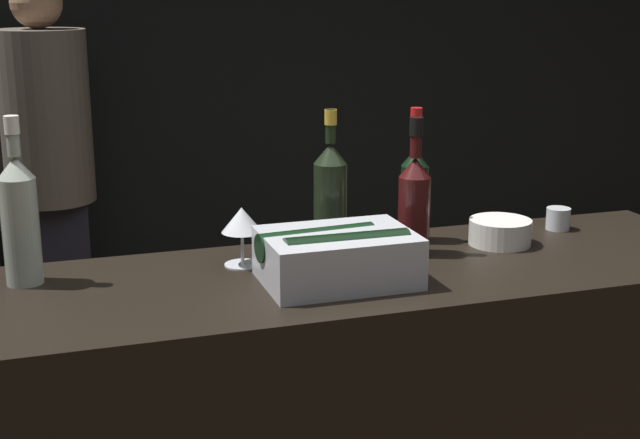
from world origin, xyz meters
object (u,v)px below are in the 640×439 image
object	(u,v)px
candle_votive	(558,219)
red_wine_bottle_black_foil	(414,201)
bowl_white	(500,231)
red_wine_bottle_burgundy	(414,189)
white_wine_bottle	(20,216)
ice_bin_with_bottles	(337,255)
wine_glass	(242,222)
champagne_bottle	(330,193)
person_in_hoodie	(49,162)

from	to	relation	value
candle_votive	red_wine_bottle_black_foil	distance (m)	0.48
bowl_white	red_wine_bottle_burgundy	bearing A→B (deg)	153.33
white_wine_bottle	candle_votive	bearing A→B (deg)	0.99
ice_bin_with_bottles	white_wine_bottle	bearing A→B (deg)	162.58
wine_glass	champagne_bottle	world-z (taller)	champagne_bottle
bowl_white	white_wine_bottle	xyz separation A→B (m)	(-1.14, 0.05, 0.12)
candle_votive	red_wine_bottle_black_foil	world-z (taller)	red_wine_bottle_black_foil
red_wine_bottle_black_foil	person_in_hoodie	size ratio (longest dim) A/B	0.19
wine_glass	person_in_hoodie	xyz separation A→B (m)	(-0.39, 1.94, -0.20)
person_in_hoodie	white_wine_bottle	bearing A→B (deg)	-18.27
bowl_white	person_in_hoodie	distance (m)	2.23
bowl_white	red_wine_bottle_black_foil	size ratio (longest dim) A/B	0.47
bowl_white	ice_bin_with_bottles	bearing A→B (deg)	-162.75
champagne_bottle	white_wine_bottle	distance (m)	0.73
red_wine_bottle_burgundy	white_wine_bottle	xyz separation A→B (m)	(-0.95, -0.04, 0.02)
red_wine_bottle_black_foil	red_wine_bottle_burgundy	bearing A→B (deg)	66.03
ice_bin_with_bottles	red_wine_bottle_black_foil	xyz separation A→B (m)	(0.25, 0.14, 0.07)
red_wine_bottle_burgundy	ice_bin_with_bottles	bearing A→B (deg)	-139.66
red_wine_bottle_black_foil	ice_bin_with_bottles	bearing A→B (deg)	-149.87
bowl_white	red_wine_bottle_black_foil	world-z (taller)	red_wine_bottle_black_foil
candle_votive	white_wine_bottle	world-z (taller)	white_wine_bottle
champagne_bottle	red_wine_bottle_black_foil	xyz separation A→B (m)	(0.17, -0.12, -0.01)
bowl_white	candle_votive	world-z (taller)	bowl_white
bowl_white	champagne_bottle	distance (m)	0.44
bowl_white	white_wine_bottle	bearing A→B (deg)	177.33
ice_bin_with_bottles	bowl_white	size ratio (longest dim) A/B	2.15
red_wine_bottle_black_foil	white_wine_bottle	bearing A→B (deg)	176.06
candle_votive	person_in_hoodie	size ratio (longest dim) A/B	0.04
red_wine_bottle_burgundy	white_wine_bottle	distance (m)	0.95
red_wine_bottle_burgundy	champagne_bottle	bearing A→B (deg)	177.24
wine_glass	candle_votive	bearing A→B (deg)	3.11
red_wine_bottle_burgundy	person_in_hoodie	distance (m)	2.07
bowl_white	champagne_bottle	xyz separation A→B (m)	(-0.41, 0.11, 0.11)
ice_bin_with_bottles	person_in_hoodie	distance (m)	2.20
ice_bin_with_bottles	champagne_bottle	xyz separation A→B (m)	(0.07, 0.26, 0.08)
ice_bin_with_bottles	candle_votive	size ratio (longest dim) A/B	5.27
person_in_hoodie	red_wine_bottle_burgundy	bearing A→B (deg)	9.02
candle_votive	person_in_hoodie	bearing A→B (deg)	123.69
bowl_white	candle_votive	size ratio (longest dim) A/B	2.45
white_wine_bottle	ice_bin_with_bottles	bearing A→B (deg)	-17.42
ice_bin_with_bottles	champagne_bottle	size ratio (longest dim) A/B	0.98
ice_bin_with_bottles	bowl_white	world-z (taller)	ice_bin_with_bottles
champagne_bottle	red_wine_bottle_black_foil	bearing A→B (deg)	-34.11
bowl_white	wine_glass	bearing A→B (deg)	177.46
ice_bin_with_bottles	champagne_bottle	distance (m)	0.28
wine_glass	champagne_bottle	distance (m)	0.26
candle_votive	wine_glass	bearing A→B (deg)	-176.89
person_in_hoodie	wine_glass	bearing A→B (deg)	-4.12
candle_votive	red_wine_bottle_burgundy	world-z (taller)	red_wine_bottle_burgundy
bowl_white	champagne_bottle	bearing A→B (deg)	165.36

